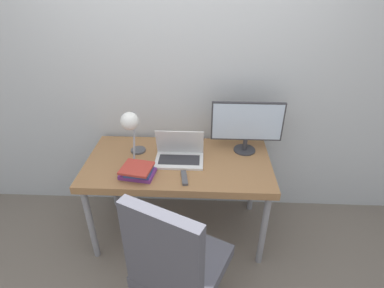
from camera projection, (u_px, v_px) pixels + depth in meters
The scene contains 9 objects.
ground_plane at pixel (177, 264), 2.45m from camera, with size 12.00×12.00×0.00m, color #70665B.
wall_back at pixel (181, 78), 2.49m from camera, with size 8.00×0.05×2.60m.
desk at pixel (178, 168), 2.42m from camera, with size 1.47×0.75×0.76m.
laptop at pixel (179, 154), 2.37m from camera, with size 0.38×0.24×0.24m.
monitor at pixel (247, 124), 2.39m from camera, with size 0.58×0.18×0.43m.
desk_lamp at pixel (131, 124), 2.22m from camera, with size 0.13×0.29×0.42m.
office_chair at pixel (175, 264), 1.74m from camera, with size 0.65×0.67×1.11m.
book_stack at pixel (138, 171), 2.19m from camera, with size 0.27×0.23×0.08m.
tv_remote at pixel (184, 178), 2.17m from camera, with size 0.07×0.17×0.02m.
Camera 1 is at (0.20, -1.60, 2.09)m, focal length 28.00 mm.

